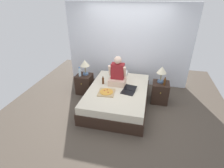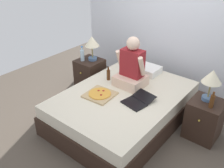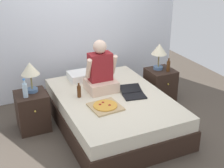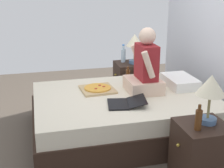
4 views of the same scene
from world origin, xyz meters
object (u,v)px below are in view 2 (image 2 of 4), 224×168
(water_bottle, at_px, (82,55))
(person_seated, at_px, (132,68))
(beer_bottle_on_bed, at_px, (108,75))
(beer_bottle, at_px, (212,101))
(bed, at_px, (123,107))
(pizza_box, at_px, (100,94))
(lamp_on_right_nightstand, at_px, (212,79))
(lamp_on_left_nightstand, at_px, (92,43))
(laptop, at_px, (137,101))
(nightstand_right, at_px, (204,119))
(nightstand_left, at_px, (90,74))

(water_bottle, distance_m, person_seated, 1.12)
(beer_bottle_on_bed, bearing_deg, beer_bottle, 4.75)
(bed, distance_m, pizza_box, 0.45)
(bed, height_order, lamp_on_right_nightstand, lamp_on_right_nightstand)
(water_bottle, distance_m, beer_bottle_on_bed, 0.75)
(water_bottle, distance_m, beer_bottle, 2.35)
(water_bottle, relative_size, beer_bottle_on_bed, 1.25)
(lamp_on_left_nightstand, xyz_separation_m, laptop, (1.36, -0.55, -0.39))
(bed, bearing_deg, lamp_on_right_nightstand, 23.80)
(lamp_on_right_nightstand, distance_m, pizza_box, 1.55)
(lamp_on_right_nightstand, xyz_separation_m, beer_bottle_on_bed, (-1.52, -0.28, -0.32))
(water_bottle, xyz_separation_m, beer_bottle_on_bed, (0.73, -0.14, -0.10))
(laptop, bearing_deg, beer_bottle, 24.64)
(water_bottle, height_order, person_seated, person_seated)
(lamp_on_left_nightstand, bearing_deg, water_bottle, -130.60)
(person_seated, bearing_deg, lamp_on_right_nightstand, 9.43)
(nightstand_right, height_order, beer_bottle, beer_bottle)
(lamp_on_right_nightstand, bearing_deg, person_seated, -170.57)
(nightstand_right, bearing_deg, person_seated, -173.21)
(nightstand_left, height_order, nightstand_right, same)
(water_bottle, bearing_deg, nightstand_right, 2.26)
(person_seated, relative_size, beer_bottle_on_bed, 3.55)
(nightstand_right, bearing_deg, beer_bottle_on_bed, -171.39)
(beer_bottle_on_bed, bearing_deg, nightstand_right, 8.61)
(bed, distance_m, beer_bottle, 1.29)
(pizza_box, bearing_deg, lamp_on_right_nightstand, 29.59)
(water_bottle, xyz_separation_m, laptop, (1.48, -0.41, -0.17))
(lamp_on_right_nightstand, bearing_deg, laptop, -144.58)
(beer_bottle, height_order, beer_bottle_on_bed, beer_bottle)
(bed, relative_size, beer_bottle_on_bed, 9.76)
(water_bottle, bearing_deg, person_seated, -2.53)
(water_bottle, bearing_deg, nightstand_left, 48.35)
(nightstand_right, xyz_separation_m, lamp_on_right_nightstand, (-0.03, 0.05, 0.61))
(lamp_on_left_nightstand, height_order, pizza_box, lamp_on_left_nightstand)
(water_bottle, height_order, pizza_box, water_bottle)
(water_bottle, bearing_deg, pizza_box, -32.44)
(nightstand_left, distance_m, lamp_on_left_nightstand, 0.62)
(lamp_on_left_nightstand, bearing_deg, nightstand_left, -128.63)
(nightstand_left, bearing_deg, lamp_on_left_nightstand, 51.37)
(laptop, bearing_deg, person_seated, 135.08)
(bed, height_order, nightstand_right, nightstand_right)
(lamp_on_right_nightstand, distance_m, laptop, 1.03)
(lamp_on_right_nightstand, bearing_deg, bed, -156.20)
(lamp_on_left_nightstand, distance_m, beer_bottle_on_bed, 0.75)
(bed, bearing_deg, person_seated, 103.60)
(nightstand_right, bearing_deg, water_bottle, -177.74)
(person_seated, xyz_separation_m, laptop, (0.36, -0.36, -0.27))
(nightstand_right, distance_m, laptop, 0.97)
(lamp_on_right_nightstand, distance_m, beer_bottle_on_bed, 1.58)
(lamp_on_right_nightstand, height_order, person_seated, person_seated)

